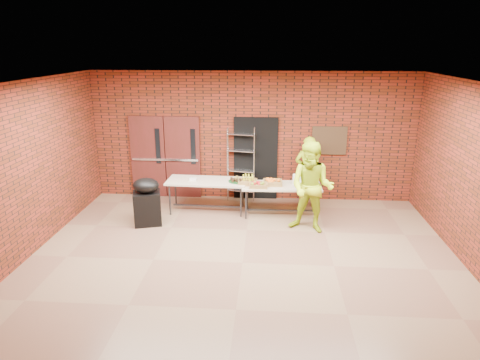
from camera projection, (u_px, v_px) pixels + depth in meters
name	position (u px, v px, depth m)	size (l,w,h in m)	color
room	(243.00, 179.00, 7.31)	(8.08, 7.08, 3.28)	brown
double_doors	(166.00, 157.00, 10.89)	(1.78, 0.12, 2.10)	#4E1716
dark_doorway	(256.00, 159.00, 10.75)	(1.10, 0.06, 2.10)	black
bronze_plaque	(329.00, 140.00, 10.47)	(0.85, 0.04, 0.70)	#3B2917
wire_rack	(241.00, 165.00, 10.68)	(0.68, 0.23, 1.86)	silver
table_left	(207.00, 183.00, 10.01)	(1.88, 0.84, 0.76)	beige
table_right	(281.00, 188.00, 9.77)	(1.81, 0.80, 0.74)	beige
basket_bananas	(248.00, 182.00, 9.79)	(0.43, 0.33, 0.13)	olive
basket_oranges	(273.00, 182.00, 9.75)	(0.43, 0.33, 0.13)	olive
basket_apples	(259.00, 185.00, 9.59)	(0.40, 0.31, 0.12)	olive
muffin_tray	(237.00, 180.00, 9.89)	(0.41, 0.41, 0.10)	#144C1D
napkin_box	(193.00, 179.00, 9.98)	(0.16, 0.11, 0.05)	white
coffee_dispenser	(309.00, 174.00, 9.79)	(0.34, 0.31, 0.45)	#55391D
cup_stack_front	(297.00, 183.00, 9.55)	(0.08, 0.08, 0.23)	white
cup_stack_mid	(301.00, 182.00, 9.53)	(0.08, 0.08, 0.25)	white
cup_stack_back	(294.00, 179.00, 9.76)	(0.08, 0.08, 0.24)	white
covered_grill	(147.00, 201.00, 9.33)	(0.69, 0.62, 1.05)	black
volunteer_woman	(308.00, 172.00, 10.30)	(0.63, 0.42, 1.74)	#ACCA16
volunteer_man	(312.00, 187.00, 8.86)	(0.94, 0.73, 1.94)	#ACCA16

